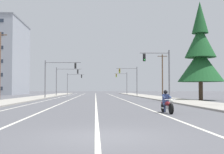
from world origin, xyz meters
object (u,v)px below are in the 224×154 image
traffic_signal_near_left (56,73)px  traffic_signal_mid_left (64,77)px  motorcycle_with_rider (167,104)px  traffic_signal_mid_right (131,77)px  utility_pole_right_far (162,74)px  traffic_signal_near_right (161,68)px  traffic_signal_far_left (72,80)px  utility_pole_left_near (0,65)px  traffic_signal_far_right (123,80)px  conifer_tree_right_verge_near (200,55)px

traffic_signal_near_left → traffic_signal_mid_left: (-0.38, 15.87, -0.02)m
motorcycle_with_rider → traffic_signal_mid_right: traffic_signal_mid_right is taller
utility_pole_right_far → traffic_signal_near_right: bearing=-103.3°
traffic_signal_mid_left → traffic_signal_near_left: bearing=-88.6°
traffic_signal_near_right → traffic_signal_far_left: same height
traffic_signal_near_left → utility_pole_left_near: utility_pole_left_near is taller
traffic_signal_far_right → traffic_signal_far_left: size_ratio=1.00×
traffic_signal_near_left → utility_pole_right_far: 24.68m
traffic_signal_mid_left → traffic_signal_far_left: bearing=90.0°
traffic_signal_near_left → traffic_signal_far_right: same height
traffic_signal_mid_left → traffic_signal_far_right: bearing=50.9°
motorcycle_with_rider → traffic_signal_near_left: 32.10m
motorcycle_with_rider → traffic_signal_near_right: bearing=78.5°
traffic_signal_near_left → utility_pole_left_near: 9.89m
motorcycle_with_rider → traffic_signal_far_left: 70.49m
traffic_signal_mid_left → conifer_tree_right_verge_near: (21.06, -25.09, 2.06)m
traffic_signal_mid_right → traffic_signal_near_right: bearing=-89.2°
traffic_signal_near_left → utility_pole_left_near: size_ratio=0.66×
conifer_tree_right_verge_near → traffic_signal_near_right: bearing=-146.0°
traffic_signal_near_right → traffic_signal_far_left: (-14.69, 53.06, 0.09)m
traffic_signal_near_left → traffic_signal_far_left: bearing=90.6°
traffic_signal_mid_right → utility_pole_right_far: utility_pole_right_far is taller
traffic_signal_near_right → utility_pole_left_near: utility_pole_left_near is taller
traffic_signal_far_right → traffic_signal_mid_left: bearing=-129.1°
traffic_signal_mid_right → utility_pole_left_near: utility_pole_left_near is taller
motorcycle_with_rider → traffic_signal_far_right: traffic_signal_far_right is taller
traffic_signal_mid_left → utility_pole_left_near: utility_pole_left_near is taller
traffic_signal_far_left → traffic_signal_near_right: bearing=-74.5°
traffic_signal_near_right → traffic_signal_mid_left: same height
traffic_signal_mid_right → traffic_signal_far_right: bearing=89.0°
traffic_signal_far_left → traffic_signal_far_right: bearing=-21.0°
traffic_signal_near_left → conifer_tree_right_verge_near: size_ratio=0.46×
traffic_signal_near_right → utility_pole_left_near: (-20.93, 6.24, 0.85)m
utility_pole_left_near → traffic_signal_far_left: bearing=82.4°
conifer_tree_right_verge_near → traffic_signal_far_right: bearing=98.5°
traffic_signal_far_right → traffic_signal_near_right: bearing=-90.0°
traffic_signal_mid_right → motorcycle_with_rider: bearing=-93.9°
traffic_signal_near_right → conifer_tree_right_verge_near: conifer_tree_right_verge_near is taller
traffic_signal_mid_left → traffic_signal_far_left: same height
traffic_signal_far_right → conifer_tree_right_verge_near: bearing=-81.5°
motorcycle_with_rider → utility_pole_left_near: 29.01m
utility_pole_left_near → utility_pole_right_far: utility_pole_left_near is taller
traffic_signal_mid_right → traffic_signal_far_right: (0.35, 20.83, -0.05)m
motorcycle_with_rider → traffic_signal_mid_left: bearing=103.9°
motorcycle_with_rider → traffic_signal_far_right: bearing=87.0°
traffic_signal_far_left → conifer_tree_right_verge_near: size_ratio=0.46×
utility_pole_left_near → conifer_tree_right_verge_near: conifer_tree_right_verge_near is taller
motorcycle_with_rider → utility_pole_right_far: (9.70, 43.45, 4.06)m
traffic_signal_far_right → traffic_signal_far_left: bearing=159.0°
traffic_signal_mid_left → utility_pole_left_near: (-6.26, -23.16, 0.73)m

